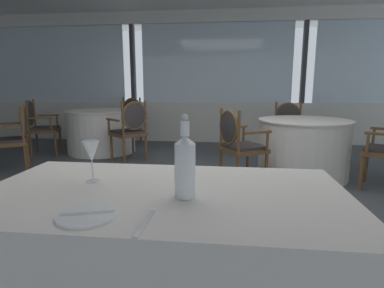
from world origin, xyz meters
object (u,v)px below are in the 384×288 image
at_px(dining_chair_0_2, 130,116).
at_px(dining_chair_0_1, 131,127).
at_px(water_bottle, 185,164).
at_px(dining_chair_1_0, 289,126).
at_px(dining_chair_2_0, 15,134).
at_px(dining_chair_1_1, 238,141).
at_px(wine_glass, 91,152).
at_px(side_plate, 87,215).
at_px(dining_chair_0_0, 39,123).

bearing_deg(dining_chair_0_2, dining_chair_0_1, 30.05).
bearing_deg(water_bottle, dining_chair_1_0, 73.80).
distance_m(water_bottle, dining_chair_0_2, 5.56).
distance_m(dining_chair_0_2, dining_chair_2_0, 2.57).
height_order(water_bottle, dining_chair_1_1, water_bottle).
relative_size(dining_chair_0_1, dining_chair_2_0, 1.05).
height_order(water_bottle, wine_glass, water_bottle).
height_order(side_plate, dining_chair_1_1, dining_chair_1_1).
bearing_deg(dining_chair_0_1, dining_chair_2_0, 66.83).
distance_m(dining_chair_0_0, dining_chair_1_1, 3.68).
bearing_deg(dining_chair_2_0, wine_glass, 100.87).
height_order(dining_chair_0_2, dining_chair_2_0, dining_chair_0_2).
bearing_deg(dining_chair_1_0, dining_chair_0_2, -110.83).
bearing_deg(water_bottle, dining_chair_0_1, 111.12).
height_order(side_plate, dining_chair_0_0, dining_chair_0_0).
xyz_separation_m(water_bottle, dining_chair_2_0, (-2.81, 2.79, -0.36)).
distance_m(wine_glass, dining_chair_1_1, 2.49).
bearing_deg(dining_chair_1_0, dining_chair_2_0, -72.77).
xyz_separation_m(wine_glass, dining_chair_0_1, (-0.89, 3.34, -0.33)).
bearing_deg(dining_chair_2_0, dining_chair_0_0, -103.50).
bearing_deg(water_bottle, dining_chair_1_1, 83.37).
height_order(water_bottle, dining_chair_0_0, water_bottle).
bearing_deg(side_plate, dining_chair_0_0, 124.74).
height_order(dining_chair_0_0, dining_chair_0_1, dining_chair_0_1).
relative_size(side_plate, dining_chair_0_1, 0.21).
distance_m(water_bottle, dining_chair_1_0, 4.22).
relative_size(wine_glass, dining_chair_2_0, 0.21).
relative_size(wine_glass, dining_chair_0_1, 0.20).
height_order(dining_chair_0_1, dining_chair_0_2, dining_chair_0_1).
distance_m(dining_chair_0_1, dining_chair_2_0, 1.62).
relative_size(dining_chair_0_0, dining_chair_1_0, 1.03).
height_order(wine_glass, dining_chair_0_2, wine_glass).
xyz_separation_m(wine_glass, dining_chair_1_0, (1.63, 3.89, -0.36)).
relative_size(side_plate, dining_chair_0_0, 0.21).
xyz_separation_m(water_bottle, dining_chair_1_0, (1.17, 4.04, -0.36)).
height_order(wine_glass, dining_chair_0_0, dining_chair_0_0).
height_order(dining_chair_0_0, dining_chair_2_0, dining_chair_0_0).
bearing_deg(dining_chair_2_0, dining_chair_0_1, 174.69).
bearing_deg(water_bottle, wine_glass, 162.23).
height_order(wine_glass, dining_chair_0_1, dining_chair_0_1).
distance_m(side_plate, dining_chair_0_2, 5.68).
distance_m(dining_chair_0_0, dining_chair_0_2, 1.82).
bearing_deg(wine_glass, dining_chair_0_1, 104.95).
bearing_deg(dining_chair_1_1, dining_chair_2_0, 144.38).
xyz_separation_m(side_plate, wine_glass, (-0.15, 0.37, 0.13)).
bearing_deg(dining_chair_1_1, dining_chair_0_2, 99.12).
bearing_deg(side_plate, dining_chair_2_0, 129.60).
distance_m(water_bottle, dining_chair_0_0, 4.97).
xyz_separation_m(dining_chair_0_0, dining_chair_0_1, (1.79, -0.36, 0.01)).
bearing_deg(dining_chair_0_1, dining_chair_0_0, 30.02).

